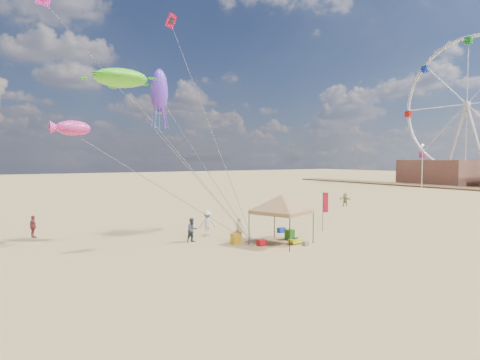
% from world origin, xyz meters
% --- Properties ---
extents(ground, '(280.00, 280.00, 0.00)m').
position_xyz_m(ground, '(0.00, 0.00, 0.00)').
color(ground, tan).
rests_on(ground, ground).
extents(canopy_tent, '(5.60, 5.60, 3.69)m').
position_xyz_m(canopy_tent, '(1.21, -0.04, 3.07)').
color(canopy_tent, black).
rests_on(canopy_tent, ground).
extents(feather_flag, '(0.44, 0.15, 2.97)m').
position_xyz_m(feather_flag, '(6.85, 1.93, 1.99)').
color(feather_flag, black).
rests_on(feather_flag, ground).
extents(cooler_red, '(0.54, 0.38, 0.38)m').
position_xyz_m(cooler_red, '(-0.14, 0.24, 0.19)').
color(cooler_red, red).
rests_on(cooler_red, ground).
extents(cooler_blue, '(0.54, 0.38, 0.38)m').
position_xyz_m(cooler_blue, '(3.69, 3.15, 0.19)').
color(cooler_blue, '#122A9A').
rests_on(cooler_blue, ground).
extents(bag_navy, '(0.69, 0.54, 0.36)m').
position_xyz_m(bag_navy, '(2.11, -0.31, 0.18)').
color(bag_navy, '#0B1334').
rests_on(bag_navy, ground).
extents(bag_orange, '(0.54, 0.69, 0.36)m').
position_xyz_m(bag_orange, '(0.06, 3.56, 0.18)').
color(bag_orange, '#F6420D').
rests_on(bag_orange, ground).
extents(chair_green, '(0.50, 0.50, 0.70)m').
position_xyz_m(chair_green, '(2.55, 0.78, 0.35)').
color(chair_green, '#277D16').
rests_on(chair_green, ground).
extents(chair_yellow, '(0.50, 0.50, 0.70)m').
position_xyz_m(chair_yellow, '(-1.28, 1.47, 0.35)').
color(chair_yellow, gold).
rests_on(chair_yellow, ground).
extents(crate_grey, '(0.34, 0.30, 0.28)m').
position_xyz_m(crate_grey, '(2.18, -1.23, 0.14)').
color(crate_grey, slate).
rests_on(crate_grey, ground).
extents(beach_cart, '(0.90, 0.50, 0.24)m').
position_xyz_m(beach_cart, '(2.02, -0.50, 0.20)').
color(beach_cart, yellow).
rests_on(beach_cart, ground).
extents(person_near_a, '(0.59, 0.41, 1.54)m').
position_xyz_m(person_near_a, '(-0.41, 2.51, 0.77)').
color(person_near_a, tan).
rests_on(person_near_a, ground).
extents(person_near_b, '(0.87, 0.72, 1.60)m').
position_xyz_m(person_near_b, '(-3.35, 3.52, 0.80)').
color(person_near_b, '#383D4D').
rests_on(person_near_b, ground).
extents(person_near_c, '(1.33, 1.02, 1.82)m').
position_xyz_m(person_near_c, '(-1.56, 4.84, 0.91)').
color(person_near_c, beige).
rests_on(person_near_c, ground).
extents(person_far_a, '(0.64, 0.99, 1.56)m').
position_xyz_m(person_far_a, '(-11.98, 10.68, 0.78)').
color(person_far_a, '#973C3A').
rests_on(person_far_a, ground).
extents(person_far_c, '(1.06, 1.50, 1.56)m').
position_xyz_m(person_far_c, '(20.12, 12.39, 0.78)').
color(person_far_c, tan).
rests_on(person_far_c, ground).
extents(building_north, '(10.00, 14.00, 5.20)m').
position_xyz_m(building_north, '(67.00, 30.00, 2.60)').
color(building_north, '#8C5947').
rests_on(building_north, ground).
extents(lamp_north, '(0.50, 0.50, 8.25)m').
position_xyz_m(lamp_north, '(55.00, 26.00, 5.52)').
color(lamp_north, silver).
rests_on(lamp_north, ground).
extents(ferris_wheel, '(1.20, 29.21, 31.36)m').
position_xyz_m(ferris_wheel, '(72.00, 27.28, 15.52)').
color(ferris_wheel, silver).
rests_on(ferris_wheel, ground).
extents(turtle_kite, '(3.66, 3.15, 1.08)m').
position_xyz_m(turtle_kite, '(-7.55, 4.61, 10.33)').
color(turtle_kite, '#50DB20').
rests_on(turtle_kite, ground).
extents(fish_kite, '(1.85, 1.19, 0.76)m').
position_xyz_m(fish_kite, '(-10.84, 1.58, 6.99)').
color(fish_kite, '#E4328E').
rests_on(fish_kite, ground).
extents(squid_kite, '(1.35, 1.35, 2.87)m').
position_xyz_m(squid_kite, '(-4.95, 4.95, 9.82)').
color(squid_kite, '#6230CB').
rests_on(squid_kite, ground).
extents(stunt_kite_red, '(1.20, 1.05, 1.02)m').
position_xyz_m(stunt_kite_red, '(-1.47, 11.23, 16.70)').
color(stunt_kite_red, red).
rests_on(stunt_kite_red, ground).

